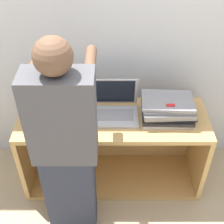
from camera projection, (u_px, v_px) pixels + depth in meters
The scene contains 8 objects.
ground_plane at pixel (112, 200), 2.59m from camera, with size 12.00×12.00×0.00m, color tan.
wall_back at pixel (112, 34), 2.29m from camera, with size 8.00×0.05×2.40m.
cart at pixel (112, 144), 2.61m from camera, with size 1.44×0.51×0.69m.
laptop_open at pixel (112, 108), 2.34m from camera, with size 0.37×0.29×0.26m.
laptop_stack_left at pixel (58, 113), 2.31m from camera, with size 0.40×0.27×0.10m.
laptop_stack_right at pixel (167, 109), 2.29m from camera, with size 0.40×0.27×0.17m.
person at pixel (65, 151), 1.96m from camera, with size 0.40×0.52×1.56m.
inventory_tag at pixel (169, 105), 2.19m from camera, with size 0.06×0.02×0.01m.
Camera 1 is at (-0.01, -1.51, 2.23)m, focal length 50.00 mm.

